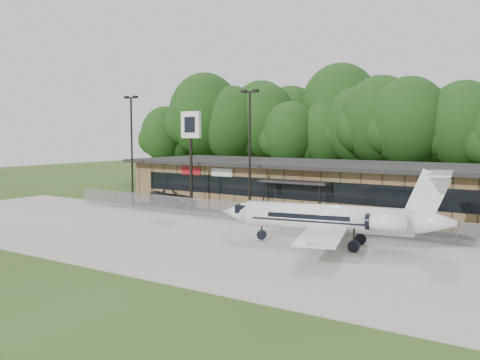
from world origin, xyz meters
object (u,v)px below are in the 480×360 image
Objects in this scene: terminal at (346,188)px; business_jet at (336,219)px; suv at (178,197)px; pole_sign at (191,135)px.

business_jet reaches higher than terminal.
terminal is 2.86× the size of business_jet.
business_jet reaches higher than suv.
pole_sign is (-16.25, 6.28, 4.92)m from business_jet.
suv is 0.67× the size of pole_sign.
terminal is 14.36m from business_jet.
terminal is 15.85m from suv.
suv is at bearing 153.92° from pole_sign.
terminal is 14.01m from pole_sign.
business_jet is at bearing -104.44° from suv.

